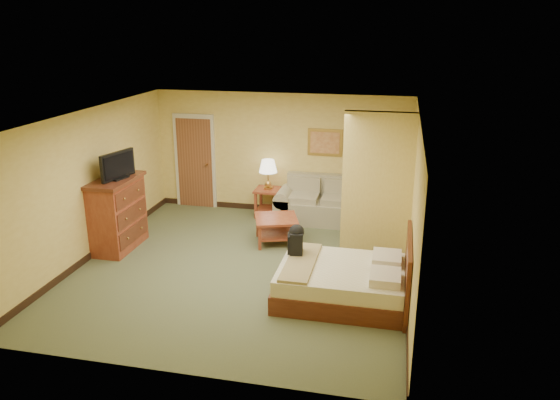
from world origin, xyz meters
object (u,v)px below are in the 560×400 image
(coffee_table, at_px, (276,225))
(dresser, at_px, (117,213))
(loveseat, at_px, (321,207))
(bed, at_px, (346,281))

(coffee_table, distance_m, dresser, 2.93)
(loveseat, relative_size, coffee_table, 1.90)
(bed, bearing_deg, dresser, 166.11)
(dresser, distance_m, bed, 4.44)
(loveseat, relative_size, dresser, 1.40)
(loveseat, bearing_deg, dresser, -147.03)
(coffee_table, bearing_deg, loveseat, 64.25)
(coffee_table, height_order, dresser, dresser)
(coffee_table, relative_size, dresser, 0.73)
(coffee_table, height_order, bed, bed)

